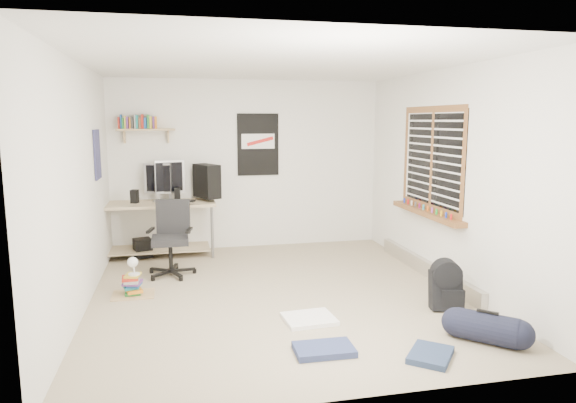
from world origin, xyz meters
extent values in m
cube|color=gray|center=(0.00, 0.00, -0.01)|extent=(4.00, 4.50, 0.01)
cube|color=white|center=(0.00, 0.00, 2.50)|extent=(4.00, 4.50, 0.01)
cube|color=silver|center=(0.00, 2.25, 1.25)|extent=(4.00, 0.01, 2.50)
cube|color=silver|center=(-2.00, 0.00, 1.25)|extent=(0.01, 4.50, 2.50)
cube|color=silver|center=(2.00, 0.00, 1.25)|extent=(0.01, 4.50, 2.50)
cube|color=tan|center=(-1.43, 2.00, 0.36)|extent=(1.95, 1.45, 0.82)
cube|color=#A6A6AB|center=(-1.31, 2.00, 1.03)|extent=(0.40, 0.21, 0.42)
cube|color=#B7B7BD|center=(-1.15, 2.00, 1.05)|extent=(0.43, 0.21, 0.46)
cube|color=black|center=(-0.63, 1.97, 1.05)|extent=(0.39, 0.50, 0.48)
cube|color=black|center=(-1.01, 1.67, 0.82)|extent=(0.41, 0.24, 0.02)
cube|color=black|center=(-1.61, 1.67, 0.90)|extent=(0.12, 0.12, 0.18)
cube|color=black|center=(-1.05, 1.92, 0.90)|extent=(0.09, 0.09, 0.16)
cube|color=black|center=(-1.16, 0.96, 0.49)|extent=(0.73, 0.73, 0.94)
cube|color=tan|center=(-1.45, 2.14, 1.78)|extent=(0.80, 0.22, 0.24)
cube|color=black|center=(0.15, 2.23, 1.55)|extent=(0.62, 0.03, 0.92)
cube|color=navy|center=(-1.99, 1.20, 1.50)|extent=(0.02, 0.42, 0.60)
cube|color=brown|center=(1.95, 0.30, 1.45)|extent=(0.10, 1.50, 1.26)
cube|color=#B7B2A8|center=(1.96, 0.30, 0.09)|extent=(0.08, 2.50, 0.18)
cube|color=black|center=(1.59, -0.81, 0.20)|extent=(0.35, 0.31, 0.41)
cylinder|color=black|center=(1.53, -1.63, 0.14)|extent=(0.37, 0.37, 0.52)
cube|color=white|center=(0.15, -0.83, 0.02)|extent=(0.50, 0.44, 0.04)
cube|color=navy|center=(0.10, -1.52, 0.03)|extent=(0.50, 0.32, 0.05)
cube|color=#22314F|center=(0.92, -1.79, 0.03)|extent=(0.50, 0.52, 0.05)
cube|color=olive|center=(-1.56, 0.30, 0.15)|extent=(0.47, 0.41, 0.28)
cube|color=white|center=(-1.54, 0.28, 0.38)|extent=(0.17, 0.23, 0.21)
cube|color=black|center=(-1.55, 1.91, 0.14)|extent=(0.29, 0.29, 0.26)
camera|label=1|loc=(-1.05, -5.37, 1.91)|focal=32.00mm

